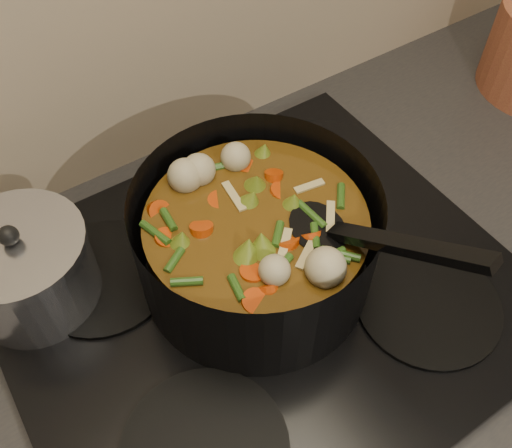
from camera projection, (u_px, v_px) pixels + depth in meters
counter at (260, 423)px, 1.09m from camera, size 2.64×0.64×0.91m
stovetop at (262, 294)px, 0.73m from camera, size 0.62×0.54×0.03m
stockpot at (256, 241)px, 0.69m from camera, size 0.30×0.38×0.21m
saucepan at (27, 269)px, 0.68m from camera, size 0.16×0.16×0.13m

